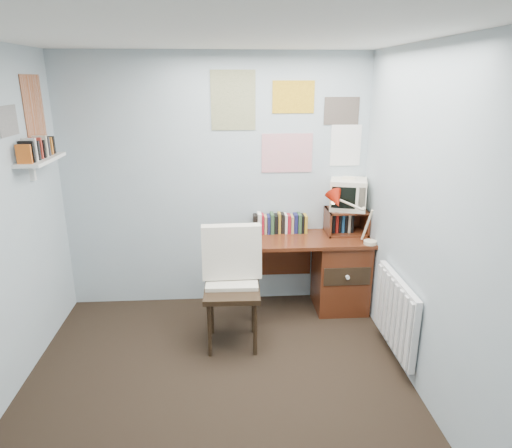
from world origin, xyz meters
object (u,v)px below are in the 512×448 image
Objects in this scene: desk_chair at (232,291)px; crt_tv at (348,193)px; radiator at (396,313)px; desk at (335,270)px; desk_lamp at (372,222)px; tv_riser at (346,221)px; wall_shelf at (41,160)px.

crt_tv is (1.17, 0.75, 0.67)m from desk_chair.
crt_tv is 0.43× the size of radiator.
desk is at bearing 107.24° from radiator.
tv_riser is at bearing 125.64° from desk_lamp.
desk is at bearing 8.40° from wall_shelf.
desk_lamp is 0.37m from tv_riser.
wall_shelf is at bearing 172.51° from desk_chair.
desk_chair is 2.94× the size of crt_tv.
wall_shelf reaches higher than desk_chair.
tv_riser is 2.83m from wall_shelf.
tv_riser is 0.50× the size of radiator.
desk_lamp reaches higher than desk_chair.
tv_riser is at bearing 42.96° from desk.
desk is at bearing -137.04° from tv_riser.
desk_chair is 1.63× the size of wall_shelf.
radiator is at bearing -11.82° from desk_chair.
desk is 2.87m from wall_shelf.
wall_shelf is at bearing 169.11° from radiator.
radiator is at bearing -77.19° from desk_lamp.
radiator is (0.02, -0.71, -0.56)m from desk_lamp.
desk is 1.22m from desk_chair.
desk_chair reaches higher than tv_riser.
desk_lamp is at bearing -65.56° from tv_riser.
desk_chair is 1.27× the size of radiator.
tv_riser is (1.16, 0.73, 0.38)m from desk_chair.
tv_riser reaches higher than desk.
tv_riser is at bearing 10.32° from wall_shelf.
radiator is at bearing -65.70° from crt_tv.
tv_riser is 0.65× the size of wall_shelf.
wall_shelf is (-2.70, -0.51, 0.45)m from crt_tv.
crt_tv reaches higher than desk.
crt_tv is at bearing 10.71° from wall_shelf.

